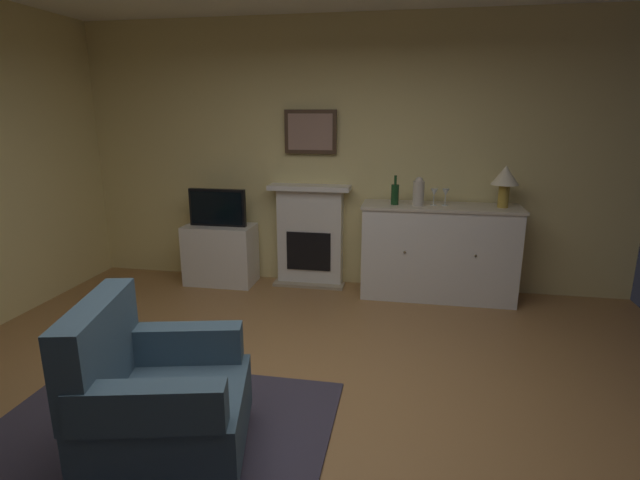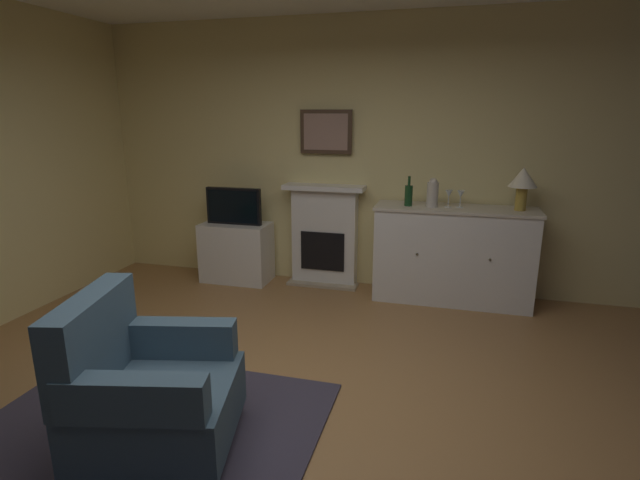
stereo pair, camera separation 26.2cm
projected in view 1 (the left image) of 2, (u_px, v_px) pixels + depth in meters
The scene contains 14 objects.
ground_plane at pixel (286, 434), 2.96m from camera, with size 5.86×5.41×0.10m, color #9E7042.
wall_rear at pixel (346, 156), 5.14m from camera, with size 5.86×0.06×2.80m, color #EAD68C.
area_rug at pixel (139, 455), 2.69m from camera, with size 2.03×1.85×0.02m, color #383342.
fireplace_unit at pixel (310, 235), 5.30m from camera, with size 0.87×0.30×1.10m.
framed_picture at pixel (310, 132), 5.06m from camera, with size 0.55×0.04×0.45m.
sideboard_cabinet at pixel (438, 252), 4.91m from camera, with size 1.54×0.49×0.96m.
table_lamp at pixel (505, 178), 4.61m from camera, with size 0.26×0.26×0.40m.
wine_bottle at pixel (395, 194), 4.80m from camera, with size 0.08×0.08×0.29m.
wine_glass_left at pixel (434, 193), 4.76m from camera, with size 0.07×0.07×0.16m.
wine_glass_center at pixel (446, 193), 4.75m from camera, with size 0.07×0.07×0.16m.
vase_decorative at pixel (419, 191), 4.74m from camera, with size 0.11×0.11×0.28m.
tv_cabinet at pixel (221, 254), 5.37m from camera, with size 0.75×0.42×0.66m.
tv_set at pixel (217, 208), 5.21m from camera, with size 0.62×0.07×0.40m.
armchair at pixel (156, 397), 2.58m from camera, with size 0.96×0.92×0.92m.
Camera 1 is at (0.67, -2.48, 1.85)m, focal length 27.34 mm.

